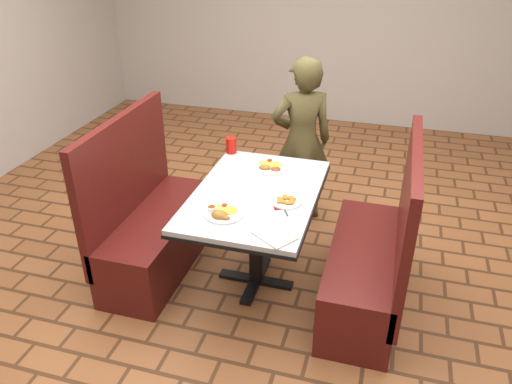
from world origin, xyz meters
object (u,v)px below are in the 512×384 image
at_px(booth_bench_right, 371,263).
at_px(plantain_plate, 286,201).
at_px(near_dinner_plate, 223,211).
at_px(far_dinner_plate, 270,165).
at_px(diner_person, 301,142).
at_px(dining_table, 256,204).
at_px(red_tumbler, 231,145).
at_px(booth_bench_left, 153,227).

height_order(booth_bench_right, plantain_plate, booth_bench_right).
height_order(near_dinner_plate, far_dinner_plate, near_dinner_plate).
distance_m(diner_person, plantain_plate, 1.10).
bearing_deg(plantain_plate, diner_person, 96.36).
height_order(dining_table, booth_bench_right, booth_bench_right).
height_order(booth_bench_right, red_tumbler, booth_bench_right).
bearing_deg(booth_bench_left, booth_bench_right, 0.00).
distance_m(booth_bench_left, diner_person, 1.41).
bearing_deg(dining_table, booth_bench_left, 180.00).
bearing_deg(diner_person, red_tumbler, 20.57).
bearing_deg(booth_bench_left, dining_table, 0.00).
bearing_deg(red_tumbler, dining_table, -57.26).
xyz_separation_m(booth_bench_left, plantain_plate, (1.02, -0.08, 0.43)).
height_order(diner_person, far_dinner_plate, diner_person).
bearing_deg(diner_person, booth_bench_left, 24.54).
bearing_deg(red_tumbler, plantain_plate, -47.71).
bearing_deg(red_tumbler, booth_bench_left, -128.06).
bearing_deg(dining_table, red_tumbler, 122.74).
relative_size(diner_person, near_dinner_plate, 5.89).
bearing_deg(plantain_plate, red_tumbler, 132.29).
bearing_deg(far_dinner_plate, diner_person, 80.71).
distance_m(booth_bench_right, diner_person, 1.29).
xyz_separation_m(dining_table, diner_person, (0.10, 1.01, 0.06)).
relative_size(dining_table, far_dinner_plate, 4.81).
distance_m(dining_table, far_dinner_plate, 0.40).
distance_m(near_dinner_plate, plantain_plate, 0.42).
bearing_deg(booth_bench_right, booth_bench_left, 180.00).
bearing_deg(booth_bench_left, plantain_plate, -4.63).
bearing_deg(far_dinner_plate, near_dinner_plate, -98.91).
distance_m(dining_table, red_tumbler, 0.68).
relative_size(booth_bench_left, diner_person, 0.84).
height_order(dining_table, booth_bench_left, booth_bench_left).
bearing_deg(red_tumbler, near_dinner_plate, -74.58).
xyz_separation_m(near_dinner_plate, red_tumbler, (-0.25, 0.90, 0.03)).
relative_size(booth_bench_right, near_dinner_plate, 4.97).
relative_size(far_dinner_plate, red_tumbler, 2.06).
distance_m(booth_bench_left, red_tumbler, 0.86).
xyz_separation_m(booth_bench_left, near_dinner_plate, (0.69, -0.34, 0.45)).
height_order(diner_person, near_dinner_plate, diner_person).
distance_m(booth_bench_left, near_dinner_plate, 0.88).
distance_m(near_dinner_plate, red_tumbler, 0.93).
bearing_deg(booth_bench_right, plantain_plate, -171.78).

